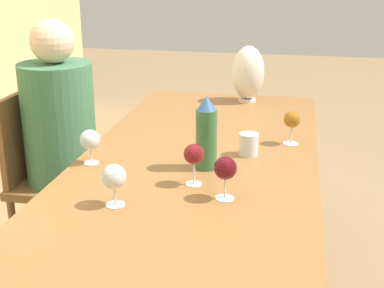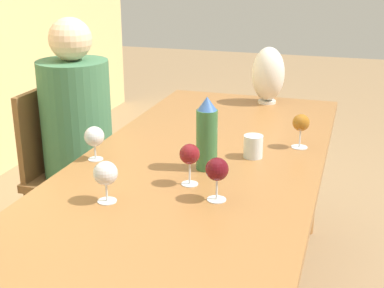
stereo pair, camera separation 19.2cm
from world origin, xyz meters
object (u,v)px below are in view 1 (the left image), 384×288
at_px(chair_far, 51,173).
at_px(wine_glass_3, 225,169).
at_px(person_far, 63,140).
at_px(vase, 248,73).
at_px(wine_glass_4, 194,155).
at_px(wine_glass_5, 114,177).
at_px(water_tumbler, 249,144).
at_px(wine_glass_2, 292,120).
at_px(water_bottle, 206,134).
at_px(wine_glass_0, 90,140).

bearing_deg(chair_far, wine_glass_3, -126.01).
bearing_deg(chair_far, person_far, -90.00).
height_order(vase, wine_glass_4, vase).
distance_m(wine_glass_3, wine_glass_5, 0.35).
bearing_deg(wine_glass_5, chair_far, 37.77).
height_order(water_tumbler, wine_glass_2, wine_glass_2).
xyz_separation_m(water_bottle, wine_glass_0, (-0.04, 0.43, -0.04)).
height_order(vase, wine_glass_3, vase).
height_order(water_tumbler, chair_far, chair_far).
distance_m(wine_glass_3, wine_glass_4, 0.15).
bearing_deg(wine_glass_5, wine_glass_0, 32.47).
xyz_separation_m(wine_glass_0, wine_glass_4, (-0.12, -0.42, 0.02)).
bearing_deg(wine_glass_0, wine_glass_4, -105.79).
height_order(water_bottle, chair_far, water_bottle).
relative_size(water_bottle, wine_glass_0, 2.06).
xyz_separation_m(wine_glass_0, person_far, (0.49, 0.34, -0.19)).
bearing_deg(person_far, chair_far, 90.00).
xyz_separation_m(wine_glass_0, wine_glass_5, (-0.33, -0.21, 0.00)).
xyz_separation_m(water_tumbler, wine_glass_4, (-0.33, 0.15, 0.06)).
xyz_separation_m(water_tumbler, wine_glass_0, (-0.21, 0.57, 0.05)).
relative_size(water_tumbler, wine_glass_5, 0.65).
bearing_deg(vase, water_bottle, 177.11).
height_order(vase, wine_glass_5, vase).
bearing_deg(wine_glass_4, wine_glass_5, 134.69).
bearing_deg(water_tumbler, water_bottle, 140.35).
relative_size(wine_glass_0, wine_glass_5, 0.97).
xyz_separation_m(water_tumbler, chair_far, (0.28, 1.00, -0.32)).
xyz_separation_m(chair_far, person_far, (0.00, -0.08, 0.18)).
distance_m(wine_glass_0, chair_far, 0.74).
xyz_separation_m(water_tumbler, wine_glass_5, (-0.53, 0.37, 0.05)).
relative_size(vase, wine_glass_2, 2.11).
relative_size(wine_glass_0, wine_glass_2, 0.94).
bearing_deg(person_far, wine_glass_4, -128.56).
bearing_deg(water_bottle, wine_glass_3, -157.20).
bearing_deg(wine_glass_0, wine_glass_3, -111.40).
bearing_deg(person_far, wine_glass_2, -96.04).
height_order(water_tumbler, wine_glass_3, wine_glass_3).
distance_m(water_bottle, wine_glass_3, 0.27).
relative_size(wine_glass_3, wine_glass_4, 0.99).
bearing_deg(water_tumbler, wine_glass_3, 175.24).
distance_m(vase, wine_glass_2, 0.71).
relative_size(water_tumbler, wine_glass_2, 0.62).
height_order(wine_glass_0, wine_glass_4, wine_glass_4).
bearing_deg(wine_glass_3, wine_glass_2, -18.40).
bearing_deg(wine_glass_0, chair_far, 40.94).
bearing_deg(wine_glass_4, person_far, 51.44).
xyz_separation_m(wine_glass_5, person_far, (0.81, 0.55, -0.19)).
bearing_deg(person_far, water_bottle, -120.09).
bearing_deg(vase, wine_glass_0, 154.93).
bearing_deg(wine_glass_4, vase, -3.25).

